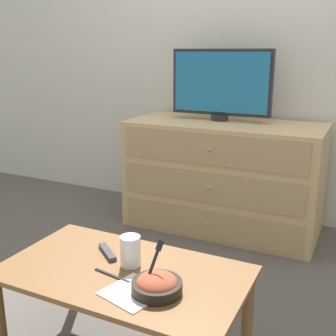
{
  "coord_description": "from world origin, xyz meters",
  "views": [
    {
      "loc": [
        0.86,
        -2.94,
        1.19
      ],
      "look_at": [
        0.11,
        -1.39,
        0.71
      ],
      "focal_mm": 45.0,
      "sensor_mm": 36.0,
      "label": 1
    }
  ],
  "objects": [
    {
      "name": "takeout_bowl",
      "position": [
        0.27,
        -1.82,
        0.43
      ],
      "size": [
        0.17,
        0.17,
        0.17
      ],
      "color": "black",
      "rests_on": "coffee_table"
    },
    {
      "name": "drink_cup",
      "position": [
        0.1,
        -1.7,
        0.45
      ],
      "size": [
        0.08,
        0.08,
        0.12
      ],
      "color": "beige",
      "rests_on": "coffee_table"
    },
    {
      "name": "coffee_table",
      "position": [
        0.09,
        -1.75,
        0.34
      ],
      "size": [
        0.92,
        0.52,
        0.4
      ],
      "color": "brown",
      "rests_on": "ground_plane"
    },
    {
      "name": "remote_control",
      "position": [
        -0.03,
        -1.66,
        0.41
      ],
      "size": [
        0.13,
        0.11,
        0.02
      ],
      "color": "#38383D",
      "rests_on": "coffee_table"
    },
    {
      "name": "wall_back",
      "position": [
        0.0,
        0.03,
        1.3
      ],
      "size": [
        12.0,
        0.05,
        2.6
      ],
      "color": "silver",
      "rests_on": "ground_plane"
    },
    {
      "name": "knife",
      "position": [
        0.08,
        -1.8,
        0.4
      ],
      "size": [
        0.16,
        0.04,
        0.01
      ],
      "color": "black",
      "rests_on": "coffee_table"
    },
    {
      "name": "tv",
      "position": [
        -0.06,
        -0.24,
        0.98
      ],
      "size": [
        0.68,
        0.12,
        0.47
      ],
      "color": "#232328",
      "rests_on": "dresser"
    },
    {
      "name": "napkin",
      "position": [
        0.2,
        -1.86,
        0.4
      ],
      "size": [
        0.22,
        0.22,
        0.0
      ],
      "color": "white",
      "rests_on": "coffee_table"
    },
    {
      "name": "ground_plane",
      "position": [
        0.0,
        0.0,
        0.0
      ],
      "size": [
        12.0,
        12.0,
        0.0
      ],
      "primitive_type": "plane",
      "color": "#56514C"
    },
    {
      "name": "dresser",
      "position": [
        -0.0,
        -0.31,
        0.37
      ],
      "size": [
        1.28,
        0.58,
        0.73
      ],
      "color": "tan",
      "rests_on": "ground_plane"
    }
  ]
}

